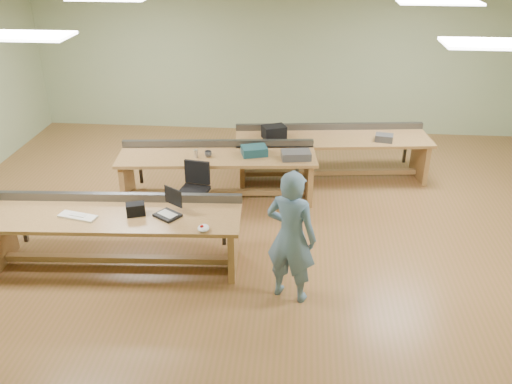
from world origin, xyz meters
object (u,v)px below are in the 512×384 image
Objects in this scene: workbench_front at (115,226)px; parts_bin_teal at (254,151)px; drinks_can at (196,154)px; workbench_mid at (218,165)px; workbench_back at (332,147)px; laptop_base at (168,215)px; mug at (208,154)px; parts_bin_grey at (296,155)px; camera_bag at (136,209)px; person at (291,237)px; task_chair at (195,198)px.

parts_bin_teal is at bearing 48.68° from workbench_front.
workbench_mid is at bearing 24.39° from drinks_can.
workbench_mid is at bearing -159.65° from workbench_back.
workbench_back is 11.45× the size of laptop_base.
mug is at bearing 61.68° from workbench_front.
parts_bin_grey is at bearing 37.54° from workbench_front.
parts_bin_grey is at bearing 1.36° from mug.
parts_bin_teal is (1.61, 2.05, 0.25)m from workbench_front.
workbench_back is at bearing 42.61° from workbench_front.
parts_bin_grey is at bearing 85.94° from laptop_base.
workbench_front is at bearing 160.29° from camera_bag.
workbench_mid is 0.94× the size of workbench_back.
parts_bin_teal is at bearing 11.21° from drinks_can.
person reaches higher than workbench_back.
person reaches higher than workbench_mid.
workbench_front is 2.62m from parts_bin_teal.
parts_bin_teal is 3.38× the size of mug.
parts_bin_grey reaches higher than laptop_base.
person is at bearing -106.74° from workbench_back.
person is at bearing -60.65° from mug.
person is 2.77m from mug.
task_chair is at bearing -157.46° from parts_bin_grey.
mug reaches higher than laptop_base.
laptop_base is 2.43× the size of drinks_can.
workbench_mid is at bearing 79.75° from task_chair.
camera_bag is 1.89× the size of drinks_can.
parts_bin_grey is (1.24, -0.06, 0.25)m from workbench_mid.
person is 7.22× the size of camera_bag.
workbench_back reaches higher than mug.
workbench_front is at bearing 7.92° from person.
workbench_back is 14.74× the size of camera_bag.
workbench_back is at bearing 27.74° from mug.
camera_bag is at bearing -102.31° from drinks_can.
drinks_can is (0.41, 1.88, -0.02)m from camera_bag.
mug is 0.19m from drinks_can.
drinks_can is (-0.06, 0.54, 0.50)m from task_chair.
drinks_can is at bearing -177.11° from parts_bin_grey.
laptop_base is 2.58× the size of mug.
workbench_back is (1.84, 0.94, 0.00)m from workbench_mid.
drinks_can reaches higher than workbench_front.
workbench_back is at bearing 35.65° from parts_bin_teal.
laptop_base is at bearing -90.17° from drinks_can.
drinks_can is at bearing -161.21° from workbench_mid.
parts_bin_teal is 3.19× the size of drinks_can.
workbench_front is 0.73m from laptop_base.
drinks_can is at bearing -168.79° from parts_bin_teal.
task_chair is 1.69m from parts_bin_grey.
camera_bag is at bearing -99.67° from task_chair.
task_chair is (-0.25, -0.68, -0.25)m from workbench_mid.
workbench_front is 26.97× the size of drinks_can.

